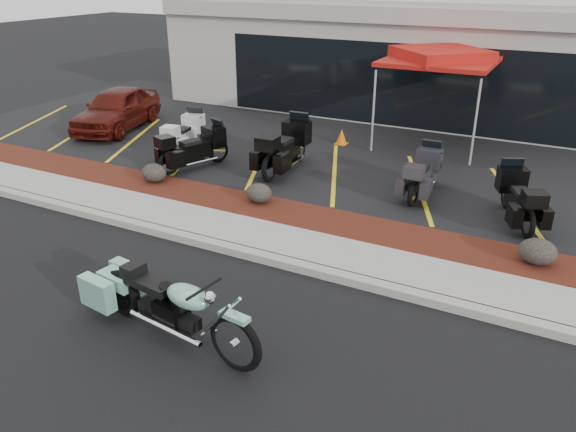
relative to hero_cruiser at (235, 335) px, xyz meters
The scene contains 18 objects.
ground 2.69m from the hero_cruiser, 132.90° to the left, with size 90.00×90.00×0.00m, color black.
curb 3.38m from the hero_cruiser, 122.33° to the left, with size 24.00×0.25×0.15m, color gray.
sidewalk 3.98m from the hero_cruiser, 116.89° to the left, with size 24.00×1.20×0.15m, color gray.
mulch_bed 5.07m from the hero_cruiser, 110.72° to the left, with size 24.00×1.20×0.16m, color black.
upper_lot 10.29m from the hero_cruiser, 100.01° to the left, with size 26.00×9.60×0.15m, color black.
dealership_building 16.55m from the hero_cruiser, 96.22° to the left, with size 18.00×8.16×4.00m.
boulder_left 7.26m from the hero_cruiser, 138.17° to the left, with size 0.63×0.53×0.45m, color black.
boulder_mid 5.50m from the hero_cruiser, 117.02° to the left, with size 0.60×0.50×0.43m, color black.
boulder_right 5.75m from the hero_cruiser, 55.14° to the left, with size 0.66×0.55×0.46m, color black.
hero_cruiser is the anchor object (origin of this frame).
touring_white 9.96m from the hero_cruiser, 128.92° to the left, with size 2.00×0.76×1.16m, color silver, non-canonical shape.
touring_black_front 8.38m from the hero_cruiser, 125.47° to the left, with size 2.05×0.78×1.19m, color black, non-canonical shape.
touring_black_mid 8.41m from the hero_cruiser, 110.74° to the left, with size 2.35×0.90×1.37m, color black, non-canonical shape.
touring_grey 7.70m from the hero_cruiser, 85.71° to the left, with size 1.95×0.74×1.13m, color #2C2B30, non-canonical shape.
touring_black_rear 7.49m from the hero_cruiser, 70.99° to the left, with size 2.00×0.76×1.16m, color black, non-canonical shape.
parked_car 12.63m from the hero_cruiser, 139.73° to the left, with size 1.54×3.83×1.30m, color #490F0A.
traffic_cone 10.23m from the hero_cruiser, 104.60° to the left, with size 0.32×0.32×0.45m, color orange.
popup_canopy 11.26m from the hero_cruiser, 91.04° to the left, with size 3.06×3.06×2.75m.
Camera 1 is at (5.20, -6.99, 5.00)m, focal length 35.00 mm.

